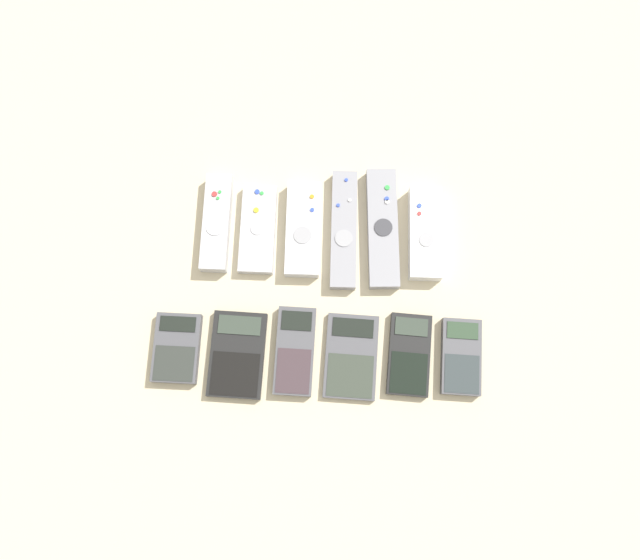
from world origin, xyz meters
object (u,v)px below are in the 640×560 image
calculator_2 (295,351)px  remote_4 (383,228)px  remote_1 (258,229)px  calculator_4 (409,355)px  remote_5 (425,234)px  remote_3 (344,230)px  calculator_0 (177,348)px  calculator_1 (237,355)px  remote_0 (217,223)px  calculator_3 (351,356)px  calculator_5 (461,357)px  remote_2 (303,229)px

calculator_2 → remote_4: bearing=58.1°
remote_1 → calculator_4: 0.32m
remote_1 → remote_5: size_ratio=0.96×
remote_3 → calculator_0: 0.33m
remote_3 → calculator_1: bearing=-128.1°
remote_0 → remote_1: bearing=-6.1°
calculator_2 → calculator_0: bearing=-178.0°
remote_3 → calculator_3: remote_3 is taller
calculator_1 → calculator_0: bearing=177.8°
remote_5 → remote_3: bearing=178.4°
calculator_5 → remote_1: bearing=150.9°
remote_3 → remote_4: bearing=3.8°
remote_2 → remote_4: remote_2 is taller
remote_0 → calculator_0: size_ratio=1.48×
calculator_3 → calculator_4: calculator_4 is taller
calculator_0 → remote_5: bearing=28.0°
calculator_2 → calculator_3: 0.09m
remote_1 → calculator_1: size_ratio=1.08×
remote_0 → calculator_5: remote_0 is taller
remote_1 → calculator_5: bearing=-30.5°
calculator_0 → calculator_4: 0.37m
calculator_0 → calculator_5: size_ratio=0.91×
remote_5 → calculator_5: size_ratio=1.28×
remote_2 → calculator_2: (-0.00, -0.20, -0.00)m
remote_5 → calculator_0: size_ratio=1.40×
remote_5 → calculator_2: size_ratio=1.10×
calculator_2 → calculator_5: same height
remote_0 → calculator_5: bearing=-27.1°
remote_0 → calculator_4: (0.32, -0.21, -0.01)m
remote_1 → calculator_0: 0.23m
remote_0 → calculator_2: bearing=-56.1°
calculator_1 → calculator_5: size_ratio=1.14×
calculator_5 → calculator_3: bearing=-176.4°
remote_5 → calculator_1: bearing=-145.2°
remote_1 → calculator_5: 0.39m
remote_1 → remote_5: bearing=0.5°
remote_3 → calculator_3: 0.21m
calculator_1 → calculator_2: (0.09, 0.01, 0.00)m
remote_0 → calculator_4: size_ratio=1.24×
calculator_0 → calculator_2: (0.19, 0.00, -0.00)m
calculator_0 → calculator_4: bearing=1.2°
remote_4 → remote_5: bearing=-8.7°
calculator_3 → remote_0: bearing=139.3°
remote_4 → remote_5: (0.07, -0.01, 0.00)m
remote_4 → calculator_1: (-0.23, -0.22, -0.00)m
remote_2 → remote_5: (0.20, -0.00, 0.00)m
calculator_2 → calculator_4: size_ratio=1.06×
remote_2 → calculator_2: size_ratio=1.14×
calculator_1 → calculator_4: size_ratio=1.04×
remote_2 → calculator_5: 0.33m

